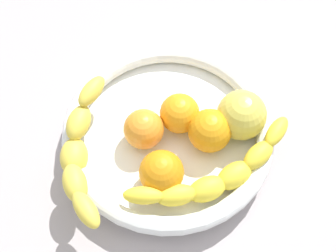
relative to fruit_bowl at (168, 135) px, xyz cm
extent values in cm
cube|color=#A3999A|center=(0.00, 0.00, -3.85)|extent=(120.00, 120.00, 3.00)
cylinder|color=white|center=(0.00, 0.00, -1.33)|extent=(28.46, 28.46, 2.03)
torus|color=white|center=(0.00, 0.00, 0.95)|extent=(30.24, 30.24, 2.53)
ellipsoid|color=yellow|center=(-9.29, -5.77, 3.17)|extent=(5.46, 5.32, 2.32)
ellipsoid|color=yellow|center=(-5.92, -8.35, 2.49)|extent=(6.00, 5.18, 2.82)
ellipsoid|color=yellow|center=(-2.10, -10.19, 1.81)|extent=(6.12, 4.93, 3.32)
ellipsoid|color=yellow|center=(2.02, -11.22, 1.81)|extent=(5.73, 4.05, 3.32)
ellipsoid|color=yellow|center=(6.26, -11.40, 2.49)|extent=(5.47, 3.12, 2.82)
ellipsoid|color=yellow|center=(10.44, -10.73, 3.17)|extent=(5.73, 3.61, 2.32)
ellipsoid|color=yellow|center=(-5.06, 10.54, 4.57)|extent=(6.03, 4.18, 2.50)
ellipsoid|color=yellow|center=(-9.14, 8.45, 3.09)|extent=(6.33, 5.76, 3.17)
ellipsoid|color=yellow|center=(-12.49, 5.33, 1.60)|extent=(6.46, 6.70, 3.84)
ellipsoid|color=yellow|center=(-14.86, 1.41, 3.09)|extent=(5.09, 6.32, 3.17)
ellipsoid|color=yellow|center=(-16.07, -3.01, 4.57)|extent=(3.19, 5.79, 2.50)
sphere|color=orange|center=(2.65, 0.51, 2.55)|extent=(5.74, 5.74, 5.74)
sphere|color=orange|center=(3.83, -4.42, 2.76)|extent=(6.17, 6.17, 6.17)
sphere|color=orange|center=(-5.29, -4.71, 2.70)|extent=(6.03, 6.03, 6.03)
sphere|color=orange|center=(-2.83, 1.92, 2.54)|extent=(5.72, 5.72, 5.72)
sphere|color=#D8C84A|center=(8.70, -5.72, 3.24)|extent=(7.12, 7.12, 7.12)
camera|label=1|loc=(-21.44, -24.39, 60.65)|focal=50.97mm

